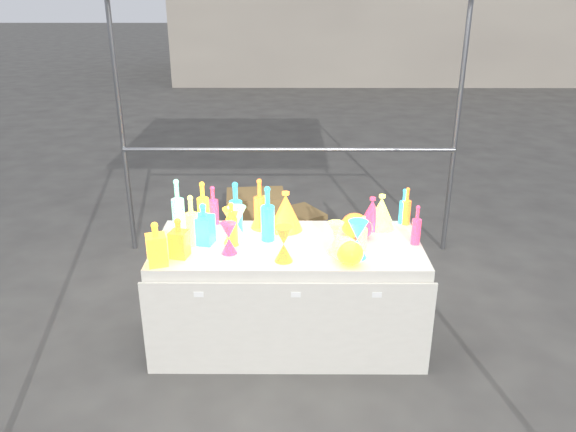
{
  "coord_description": "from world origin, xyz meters",
  "views": [
    {
      "loc": [
        0.02,
        -3.44,
        2.35
      ],
      "look_at": [
        0.0,
        0.0,
        0.95
      ],
      "focal_mm": 35.0,
      "sensor_mm": 36.0,
      "label": 1
    }
  ],
  "objects_px": {
    "display_table": "(288,293)",
    "lampshade_0": "(286,211)",
    "hourglass_0": "(284,244)",
    "decanter_0": "(156,243)",
    "globe_0": "(350,254)",
    "bottle_0": "(203,204)",
    "cardboard_box_closed": "(256,213)"
  },
  "relations": [
    {
      "from": "hourglass_0",
      "to": "lampshade_0",
      "type": "distance_m",
      "value": 0.5
    },
    {
      "from": "display_table",
      "to": "hourglass_0",
      "type": "distance_m",
      "value": 0.55
    },
    {
      "from": "decanter_0",
      "to": "lampshade_0",
      "type": "distance_m",
      "value": 0.97
    },
    {
      "from": "bottle_0",
      "to": "hourglass_0",
      "type": "distance_m",
      "value": 0.82
    },
    {
      "from": "hourglass_0",
      "to": "bottle_0",
      "type": "bearing_deg",
      "value": 135.65
    },
    {
      "from": "decanter_0",
      "to": "lampshade_0",
      "type": "bearing_deg",
      "value": 16.12
    },
    {
      "from": "bottle_0",
      "to": "globe_0",
      "type": "xyz_separation_m",
      "value": [
        1.0,
        -0.62,
        -0.1
      ]
    },
    {
      "from": "decanter_0",
      "to": "globe_0",
      "type": "bearing_deg",
      "value": -18.43
    },
    {
      "from": "display_table",
      "to": "lampshade_0",
      "type": "height_order",
      "value": "lampshade_0"
    },
    {
      "from": "display_table",
      "to": "bottle_0",
      "type": "distance_m",
      "value": 0.88
    },
    {
      "from": "bottle_0",
      "to": "decanter_0",
      "type": "bearing_deg",
      "value": -107.81
    },
    {
      "from": "display_table",
      "to": "hourglass_0",
      "type": "bearing_deg",
      "value": -95.88
    },
    {
      "from": "bottle_0",
      "to": "decanter_0",
      "type": "height_order",
      "value": "bottle_0"
    },
    {
      "from": "cardboard_box_closed",
      "to": "bottle_0",
      "type": "xyz_separation_m",
      "value": [
        -0.27,
        -1.59,
        0.7
      ]
    },
    {
      "from": "decanter_0",
      "to": "hourglass_0",
      "type": "distance_m",
      "value": 0.79
    },
    {
      "from": "hourglass_0",
      "to": "globe_0",
      "type": "relative_size",
      "value": 1.37
    },
    {
      "from": "display_table",
      "to": "decanter_0",
      "type": "height_order",
      "value": "decanter_0"
    },
    {
      "from": "hourglass_0",
      "to": "lampshade_0",
      "type": "height_order",
      "value": "lampshade_0"
    },
    {
      "from": "display_table",
      "to": "cardboard_box_closed",
      "type": "xyz_separation_m",
      "value": [
        -0.34,
        1.91,
        -0.16
      ]
    },
    {
      "from": "hourglass_0",
      "to": "globe_0",
      "type": "height_order",
      "value": "hourglass_0"
    },
    {
      "from": "decanter_0",
      "to": "globe_0",
      "type": "relative_size",
      "value": 1.69
    },
    {
      "from": "display_table",
      "to": "lampshade_0",
      "type": "distance_m",
      "value": 0.58
    },
    {
      "from": "display_table",
      "to": "hourglass_0",
      "type": "height_order",
      "value": "hourglass_0"
    },
    {
      "from": "bottle_0",
      "to": "lampshade_0",
      "type": "bearing_deg",
      "value": -6.64
    },
    {
      "from": "decanter_0",
      "to": "globe_0",
      "type": "height_order",
      "value": "decanter_0"
    },
    {
      "from": "bottle_0",
      "to": "globe_0",
      "type": "relative_size",
      "value": 1.97
    },
    {
      "from": "display_table",
      "to": "lampshade_0",
      "type": "relative_size",
      "value": 6.5
    },
    {
      "from": "bottle_0",
      "to": "hourglass_0",
      "type": "xyz_separation_m",
      "value": [
        0.59,
        -0.57,
        -0.05
      ]
    },
    {
      "from": "globe_0",
      "to": "hourglass_0",
      "type": "bearing_deg",
      "value": 173.94
    },
    {
      "from": "decanter_0",
      "to": "hourglass_0",
      "type": "relative_size",
      "value": 1.23
    },
    {
      "from": "cardboard_box_closed",
      "to": "globe_0",
      "type": "height_order",
      "value": "globe_0"
    },
    {
      "from": "display_table",
      "to": "cardboard_box_closed",
      "type": "relative_size",
      "value": 3.16
    }
  ]
}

